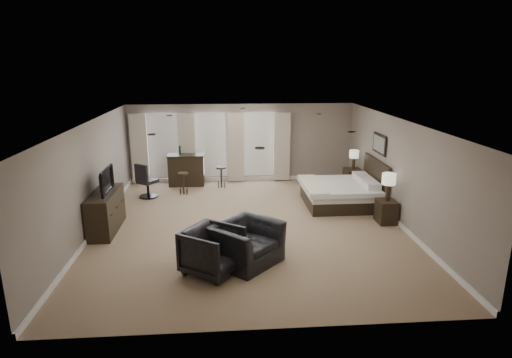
{
  "coord_description": "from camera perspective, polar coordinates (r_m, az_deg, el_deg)",
  "views": [
    {
      "loc": [
        -0.6,
        -9.92,
        3.98
      ],
      "look_at": [
        0.2,
        0.4,
        1.1
      ],
      "focal_mm": 30.0,
      "sensor_mm": 36.0,
      "label": 1
    }
  ],
  "objects": [
    {
      "name": "lamp_far",
      "position": [
        13.76,
        12.9,
        2.52
      ],
      "size": [
        0.29,
        0.29,
        0.61
      ],
      "primitive_type": "cube",
      "color": "beige",
      "rests_on": "nightstand_far"
    },
    {
      "name": "bar_stool_left",
      "position": [
        13.28,
        -9.66,
        -0.58
      ],
      "size": [
        0.42,
        0.42,
        0.68
      ],
      "primitive_type": "cube",
      "rotation": [
        0.0,
        0.0,
        0.4
      ],
      "color": "black",
      "rests_on": "ground"
    },
    {
      "name": "nightstand_near",
      "position": [
        11.32,
        16.96,
        -4.17
      ],
      "size": [
        0.44,
        0.54,
        0.59
      ],
      "primitive_type": "cube",
      "color": "black",
      "rests_on": "ground"
    },
    {
      "name": "bed",
      "position": [
        12.25,
        10.8,
        -0.51
      ],
      "size": [
        2.04,
        1.95,
        1.3
      ],
      "primitive_type": "cube",
      "color": "silver",
      "rests_on": "ground"
    },
    {
      "name": "dresser",
      "position": [
        10.89,
        -19.4,
        -4.11
      ],
      "size": [
        0.54,
        1.66,
        0.96
      ],
      "primitive_type": "cube",
      "color": "black",
      "rests_on": "ground"
    },
    {
      "name": "tv",
      "position": [
        10.72,
        -19.66,
        -1.34
      ],
      "size": [
        0.59,
        1.02,
        0.13
      ],
      "primitive_type": "imported",
      "rotation": [
        0.0,
        0.0,
        1.57
      ],
      "color": "black",
      "rests_on": "dresser"
    },
    {
      "name": "room",
      "position": [
        10.29,
        -0.94,
        0.45
      ],
      "size": [
        7.6,
        8.6,
        2.64
      ],
      "color": "#887156",
      "rests_on": "ground"
    },
    {
      "name": "lamp_near",
      "position": [
        11.13,
        17.22,
        -1.04
      ],
      "size": [
        0.34,
        0.34,
        0.7
      ],
      "primitive_type": "cube",
      "color": "beige",
      "rests_on": "nightstand_near"
    },
    {
      "name": "bar_counter",
      "position": [
        14.21,
        -9.25,
        1.24
      ],
      "size": [
        1.19,
        0.62,
        1.04
      ],
      "primitive_type": "cube",
      "color": "black",
      "rests_on": "ground"
    },
    {
      "name": "armchair_near",
      "position": [
        8.67,
        -1.37,
        -7.68
      ],
      "size": [
        1.49,
        1.5,
        1.12
      ],
      "primitive_type": "imported",
      "rotation": [
        0.0,
        0.0,
        0.8
      ],
      "color": "black",
      "rests_on": "ground"
    },
    {
      "name": "bar_stool_right",
      "position": [
        13.84,
        -4.64,
        0.27
      ],
      "size": [
        0.34,
        0.34,
        0.69
      ],
      "primitive_type": "cube",
      "rotation": [
        0.0,
        0.0,
        -0.05
      ],
      "color": "black",
      "rests_on": "ground"
    },
    {
      "name": "armchair_far",
      "position": [
        8.34,
        -5.84,
        -9.21
      ],
      "size": [
        1.29,
        1.31,
        1.0
      ],
      "primitive_type": "imported",
      "rotation": [
        0.0,
        0.0,
        0.97
      ],
      "color": "black",
      "rests_on": "ground"
    },
    {
      "name": "desk_chair",
      "position": [
        13.14,
        -14.28,
        -0.16
      ],
      "size": [
        0.76,
        0.76,
        1.06
      ],
      "primitive_type": "cube",
      "rotation": [
        0.0,
        0.0,
        2.52
      ],
      "color": "black",
      "rests_on": "ground"
    },
    {
      "name": "window_bay",
      "position": [
        14.31,
        -5.96,
        4.27
      ],
      "size": [
        5.25,
        0.2,
        2.3
      ],
      "color": "silver",
      "rests_on": "room"
    },
    {
      "name": "nightstand_far",
      "position": [
        13.92,
        12.74,
        -0.04
      ],
      "size": [
        0.5,
        0.61,
        0.67
      ],
      "primitive_type": "cube",
      "color": "black",
      "rests_on": "ground"
    },
    {
      "name": "wall_art",
      "position": [
        12.34,
        16.1,
        4.52
      ],
      "size": [
        0.04,
        0.96,
        0.56
      ],
      "primitive_type": "cube",
      "color": "slate",
      "rests_on": "room"
    }
  ]
}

